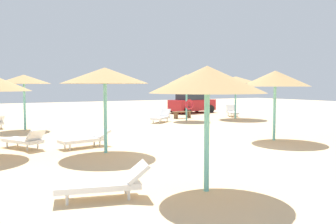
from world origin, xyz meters
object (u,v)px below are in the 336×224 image
(parked_car, at_px, (192,103))
(bench_0, at_px, (182,113))
(lounger_5, at_px, (86,139))
(lounger_1, at_px, (161,117))
(lounger_4, at_px, (232,112))
(parasol_5, at_px, (105,76))
(lounger_0, at_px, (24,140))
(parasol_3, at_px, (207,80))
(parasol_4, at_px, (236,80))
(parasol_1, at_px, (187,80))
(parasol_7, at_px, (24,79))
(lounger_3, at_px, (105,183))
(parasol_8, at_px, (275,79))

(parked_car, bearing_deg, bench_0, -130.94)
(lounger_5, distance_m, bench_0, 12.57)
(lounger_1, xyz_separation_m, lounger_5, (-6.79, -6.67, -0.02))
(lounger_4, bearing_deg, parasol_5, -144.86)
(parasol_5, distance_m, lounger_0, 3.98)
(lounger_1, relative_size, lounger_5, 0.93)
(parasol_3, height_order, parasol_4, parasol_4)
(parasol_1, distance_m, parasol_7, 10.04)
(parasol_5, xyz_separation_m, lounger_3, (-1.69, -4.73, -2.32))
(parasol_1, distance_m, parasol_5, 11.87)
(parasol_4, bearing_deg, parked_car, 88.30)
(parasol_8, bearing_deg, parasol_7, 134.27)
(parasol_8, height_order, parked_car, parasol_8)
(parasol_7, bearing_deg, parasol_5, -79.40)
(parked_car, bearing_deg, lounger_4, -78.12)
(lounger_4, bearing_deg, lounger_5, -149.78)
(parasol_1, xyz_separation_m, lounger_5, (-8.78, -6.83, -2.39))
(parasol_4, xyz_separation_m, lounger_1, (-5.67, 0.40, -2.37))
(parasol_5, bearing_deg, lounger_4, 35.14)
(lounger_1, height_order, bench_0, lounger_1)
(parasol_7, distance_m, lounger_4, 15.00)
(parasol_3, bearing_deg, lounger_1, 65.60)
(parasol_3, relative_size, parasol_5, 0.92)
(lounger_3, relative_size, lounger_5, 0.99)
(parasol_1, relative_size, parasol_7, 1.06)
(parasol_4, bearing_deg, parasol_7, 178.24)
(parasol_3, height_order, lounger_4, parasol_3)
(lounger_1, bearing_deg, lounger_4, 10.17)
(parasol_5, distance_m, lounger_3, 5.54)
(parked_car, bearing_deg, parasol_7, -158.77)
(parasol_8, xyz_separation_m, lounger_3, (-8.86, -3.96, -2.27))
(parasol_4, bearing_deg, parasol_3, -132.07)
(lounger_0, distance_m, lounger_5, 2.21)
(parasol_3, xyz_separation_m, parasol_4, (11.77, 13.04, 0.27))
(parasol_5, relative_size, lounger_5, 1.49)
(parasol_1, xyz_separation_m, parasol_4, (3.68, -0.56, 0.00))
(parasol_3, xyz_separation_m, lounger_0, (-2.74, 7.58, -2.10))
(lounger_5, bearing_deg, parked_car, 43.73)
(lounger_0, bearing_deg, parasol_8, -17.75)
(parasol_4, bearing_deg, lounger_4, 56.63)
(lounger_4, bearing_deg, parasol_4, -123.37)
(parasol_7, xyz_separation_m, parked_car, (13.89, 5.39, -1.80))
(lounger_1, bearing_deg, parasol_8, -85.86)
(parasol_4, bearing_deg, parasol_1, 171.36)
(lounger_3, bearing_deg, parasol_7, 89.24)
(parasol_4, distance_m, bench_0, 4.39)
(parasol_7, relative_size, lounger_0, 1.48)
(bench_0, height_order, parked_car, parked_car)
(parasol_7, relative_size, parasol_8, 0.98)
(parasol_3, height_order, bench_0, parasol_3)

